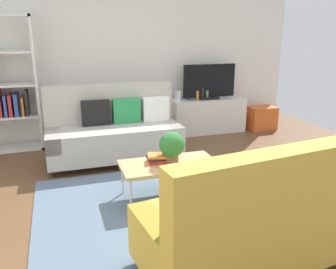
{
  "coord_description": "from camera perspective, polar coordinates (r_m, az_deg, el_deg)",
  "views": [
    {
      "loc": [
        -1.18,
        -3.43,
        1.86
      ],
      "look_at": [
        0.07,
        0.44,
        0.65
      ],
      "focal_mm": 37.44,
      "sensor_mm": 36.0,
      "label": 1
    }
  ],
  "objects": [
    {
      "name": "couch_beige",
      "position": [
        5.21,
        -8.77,
        0.65
      ],
      "size": [
        1.9,
        0.85,
        1.1
      ],
      "rotation": [
        0.0,
        0.0,
        3.14
      ],
      "color": "#B2ADA3",
      "rests_on": "ground_plane"
    },
    {
      "name": "tv_console",
      "position": [
        6.66,
        6.47,
        3.08
      ],
      "size": [
        1.4,
        0.44,
        0.64
      ],
      "primitive_type": "cube",
      "color": "silver",
      "rests_on": "ground_plane"
    },
    {
      "name": "vase_1",
      "position": [
        6.48,
        3.27,
        6.3
      ],
      "size": [
        0.09,
        0.09,
        0.14
      ],
      "primitive_type": "cylinder",
      "color": "#4C72B2",
      "rests_on": "tv_console"
    },
    {
      "name": "table_book_0",
      "position": [
        4.01,
        -1.58,
        -4.24
      ],
      "size": [
        0.26,
        0.21,
        0.04
      ],
      "primitive_type": "cube",
      "rotation": [
        0.0,
        0.0,
        -0.12
      ],
      "color": "red",
      "rests_on": "coffee_table"
    },
    {
      "name": "coffee_table",
      "position": [
        3.99,
        0.18,
        -5.03
      ],
      "size": [
        1.1,
        0.56,
        0.42
      ],
      "color": "tan",
      "rests_on": "ground_plane"
    },
    {
      "name": "area_rug",
      "position": [
        3.97,
        0.39,
        -11.33
      ],
      "size": [
        2.9,
        2.2,
        0.01
      ],
      "primitive_type": "cube",
      "color": "slate",
      "rests_on": "ground_plane"
    },
    {
      "name": "potted_plant",
      "position": [
        3.92,
        0.64,
        -1.86
      ],
      "size": [
        0.29,
        0.29,
        0.36
      ],
      "color": "brown",
      "rests_on": "coffee_table"
    },
    {
      "name": "ground_plane",
      "position": [
        4.08,
        0.99,
        -10.58
      ],
      "size": [
        7.68,
        7.68,
        0.0
      ],
      "primitive_type": "plane",
      "color": "brown"
    },
    {
      "name": "vase_0",
      "position": [
        6.41,
        1.64,
        6.34
      ],
      "size": [
        0.13,
        0.13,
        0.17
      ],
      "primitive_type": "cylinder",
      "color": "silver",
      "rests_on": "tv_console"
    },
    {
      "name": "storage_trunk",
      "position": [
        7.12,
        14.89,
        2.67
      ],
      "size": [
        0.52,
        0.4,
        0.44
      ],
      "primitive_type": "cube",
      "color": "orange",
      "rests_on": "ground_plane"
    },
    {
      "name": "table_book_1",
      "position": [
        4.0,
        -1.58,
        -3.81
      ],
      "size": [
        0.25,
        0.19,
        0.03
      ],
      "primitive_type": "cube",
      "rotation": [
        0.0,
        0.0,
        0.04
      ],
      "color": "#262626",
      "rests_on": "table_book_0"
    },
    {
      "name": "bottle_0",
      "position": [
        6.45,
        4.82,
        6.36
      ],
      "size": [
        0.05,
        0.05,
        0.17
      ],
      "primitive_type": "cylinder",
      "color": "orange",
      "rests_on": "tv_console"
    },
    {
      "name": "bottle_2",
      "position": [
        6.53,
        6.38,
        6.41
      ],
      "size": [
        0.05,
        0.05,
        0.17
      ],
      "primitive_type": "cylinder",
      "color": "#3F8C4C",
      "rests_on": "tv_console"
    },
    {
      "name": "table_book_2",
      "position": [
        3.99,
        -1.59,
        -3.45
      ],
      "size": [
        0.28,
        0.23,
        0.03
      ],
      "primitive_type": "cube",
      "rotation": [
        0.0,
        0.0,
        -0.25
      ],
      "color": "orange",
      "rests_on": "table_book_1"
    },
    {
      "name": "bottle_1",
      "position": [
        6.49,
        5.63,
        6.59
      ],
      "size": [
        0.04,
        0.04,
        0.21
      ],
      "primitive_type": "cylinder",
      "color": "#262626",
      "rests_on": "tv_console"
    },
    {
      "name": "couch_green",
      "position": [
        2.93,
        14.85,
        -13.11
      ],
      "size": [
        1.99,
        1.07,
        1.1
      ],
      "rotation": [
        0.0,
        0.0,
        0.12
      ],
      "color": "gold",
      "rests_on": "ground_plane"
    },
    {
      "name": "tv",
      "position": [
        6.53,
        6.73,
        8.44
      ],
      "size": [
        1.0,
        0.2,
        0.64
      ],
      "color": "black",
      "rests_on": "tv_console"
    },
    {
      "name": "wall_far",
      "position": [
        6.36,
        -7.33,
        12.72
      ],
      "size": [
        6.4,
        0.12,
        2.9
      ],
      "primitive_type": "cube",
      "color": "white",
      "rests_on": "ground_plane"
    }
  ]
}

